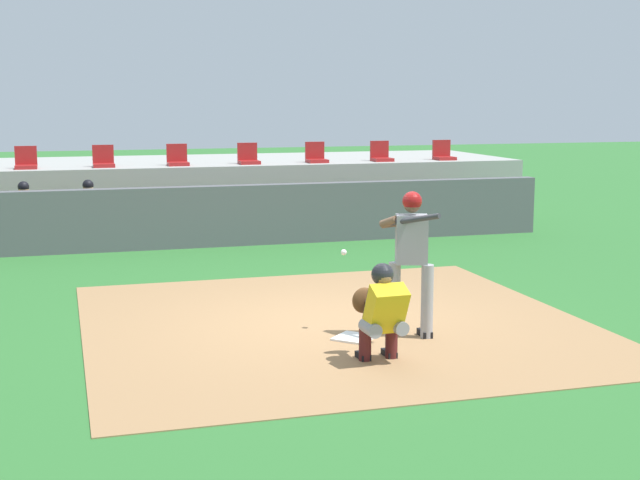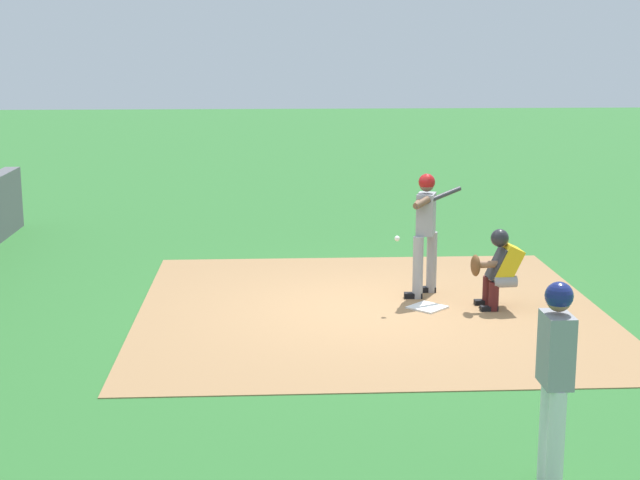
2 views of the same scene
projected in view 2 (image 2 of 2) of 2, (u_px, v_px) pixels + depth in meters
ground_plane at (370, 310)px, 13.24m from camera, size 80.00×80.00×0.00m
dirt_infield at (370, 309)px, 13.23m from camera, size 6.40×6.40×0.01m
home_plate at (427, 307)px, 13.27m from camera, size 0.62×0.62×0.02m
batter_at_plate at (426, 227)px, 13.74m from camera, size 0.60×0.85×1.80m
catcher_crouched at (498, 266)px, 13.19m from camera, size 0.49×1.79×1.13m
on_deck_batter at (555, 373)px, 7.74m from camera, size 0.58×0.23×1.79m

